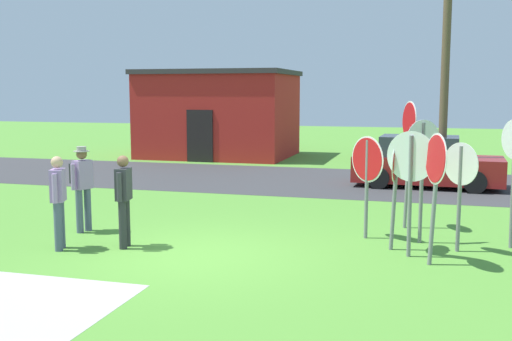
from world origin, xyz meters
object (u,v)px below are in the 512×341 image
at_px(stop_sign_far_back, 460,178).
at_px(stop_sign_rear_left, 367,169).
at_px(person_on_left, 82,182).
at_px(utility_pole, 447,31).
at_px(stop_sign_leaning_right, 411,171).
at_px(stop_sign_rear_right, 422,161).
at_px(person_in_blue, 58,197).
at_px(stop_sign_tallest, 435,175).
at_px(person_holding_notes, 124,196).
at_px(stop_sign_low_front, 395,174).
at_px(parked_car_on_street, 425,164).
at_px(stop_sign_leaning_left, 409,141).

distance_m(stop_sign_far_back, stop_sign_rear_left, 1.77).
relative_size(stop_sign_rear_left, person_on_left, 1.14).
relative_size(utility_pole, stop_sign_leaning_right, 4.03).
height_order(stop_sign_rear_right, person_in_blue, stop_sign_rear_right).
bearing_deg(stop_sign_tallest, person_holding_notes, -176.26).
relative_size(stop_sign_far_back, stop_sign_low_front, 0.97).
xyz_separation_m(parked_car_on_street, stop_sign_leaning_right, (-0.22, -8.22, 0.80)).
distance_m(stop_sign_far_back, person_on_left, 7.27).
relative_size(parked_car_on_street, stop_sign_rear_left, 2.20).
xyz_separation_m(stop_sign_far_back, stop_sign_low_front, (-1.11, -0.20, 0.05)).
xyz_separation_m(parked_car_on_street, stop_sign_rear_right, (-0.04, -7.15, 0.86)).
relative_size(stop_sign_leaning_left, person_on_left, 1.52).
bearing_deg(stop_sign_leaning_left, stop_sign_rear_left, -122.38).
bearing_deg(stop_sign_far_back, person_on_left, -176.61).
bearing_deg(stop_sign_leaning_right, utility_pole, 85.25).
height_order(stop_sign_leaning_left, stop_sign_low_front, stop_sign_leaning_left).
bearing_deg(stop_sign_tallest, utility_pole, 88.10).
bearing_deg(stop_sign_far_back, person_in_blue, -165.39).
bearing_deg(person_on_left, stop_sign_rear_left, 10.09).
relative_size(stop_sign_low_front, person_holding_notes, 1.19).
bearing_deg(person_holding_notes, stop_sign_far_back, 13.04).
bearing_deg(person_on_left, stop_sign_leaning_right, -1.54).
xyz_separation_m(stop_sign_leaning_right, stop_sign_rear_left, (-0.84, 1.17, -0.14)).
relative_size(stop_sign_low_front, person_in_blue, 1.19).
relative_size(utility_pole, person_on_left, 5.03).
relative_size(stop_sign_far_back, person_in_blue, 1.15).
relative_size(stop_sign_far_back, stop_sign_rear_left, 0.98).
xyz_separation_m(stop_sign_low_front, stop_sign_rear_left, (-0.57, 0.76, -0.02)).
distance_m(parked_car_on_street, person_on_left, 10.44).
xyz_separation_m(stop_sign_far_back, person_in_blue, (-6.90, -1.80, -0.37)).
height_order(parked_car_on_street, stop_sign_rear_right, stop_sign_rear_right).
bearing_deg(stop_sign_tallest, person_in_blue, -172.95).
relative_size(stop_sign_leaning_left, stop_sign_low_front, 1.31).
bearing_deg(stop_sign_rear_left, stop_sign_far_back, -18.54).
xyz_separation_m(utility_pole, stop_sign_leaning_left, (-0.79, -5.81, -2.74)).
distance_m(utility_pole, person_holding_notes, 11.13).
xyz_separation_m(stop_sign_low_front, person_holding_notes, (-4.73, -1.15, -0.42)).
distance_m(stop_sign_tallest, person_holding_notes, 5.44).
bearing_deg(stop_sign_low_front, stop_sign_rear_right, 56.00).
distance_m(stop_sign_rear_left, person_in_blue, 5.74).
distance_m(person_on_left, person_holding_notes, 1.69).
xyz_separation_m(stop_sign_rear_left, person_in_blue, (-5.22, -2.36, -0.40)).
xyz_separation_m(parked_car_on_street, person_holding_notes, (-5.22, -8.97, 0.26)).
relative_size(stop_sign_far_back, person_on_left, 1.12).
bearing_deg(stop_sign_leaning_left, stop_sign_low_front, -94.66).
xyz_separation_m(stop_sign_low_front, person_on_left, (-6.15, -0.23, -0.36)).
distance_m(stop_sign_rear_left, person_on_left, 5.68).
xyz_separation_m(stop_sign_rear_right, person_on_left, (-6.60, -0.90, -0.54)).
bearing_deg(stop_sign_tallest, stop_sign_leaning_right, 134.79).
xyz_separation_m(parked_car_on_street, stop_sign_far_back, (0.62, -7.62, 0.63)).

